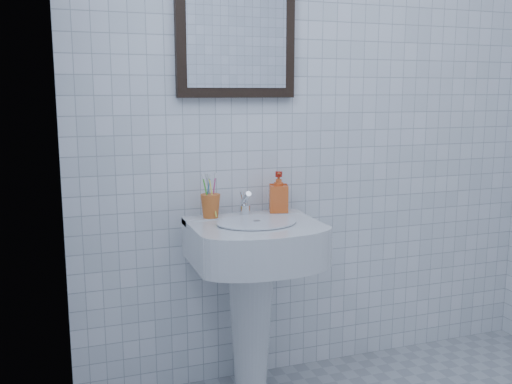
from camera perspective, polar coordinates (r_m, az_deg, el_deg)
name	(u,v)px	position (r m, az deg, el deg)	size (l,w,h in m)	color
wall_back	(321,95)	(2.54, 6.57, 9.61)	(2.20, 0.02, 2.50)	white
wall_left	(58,99)	(1.09, -19.16, 8.80)	(0.02, 2.40, 2.50)	white
washbasin	(252,280)	(2.31, -0.36, -8.81)	(0.50, 0.37, 0.77)	silver
faucet	(245,205)	(2.32, -1.11, -1.35)	(0.04, 0.09, 0.11)	silver
toothbrush_cup	(211,206)	(2.29, -4.57, -1.40)	(0.08, 0.08, 0.09)	orange
soap_dispenser	(279,192)	(2.39, 2.28, 0.01)	(0.08, 0.08, 0.17)	red
wall_mirror	(236,20)	(2.40, -2.00, 16.84)	(0.50, 0.04, 0.62)	black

